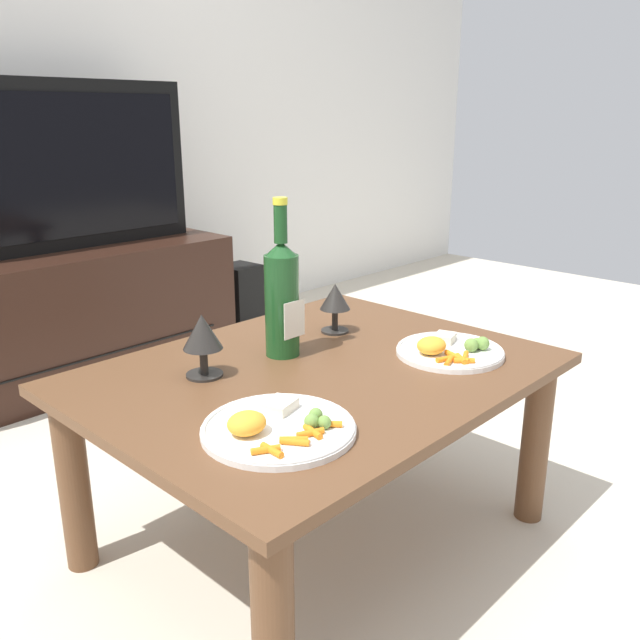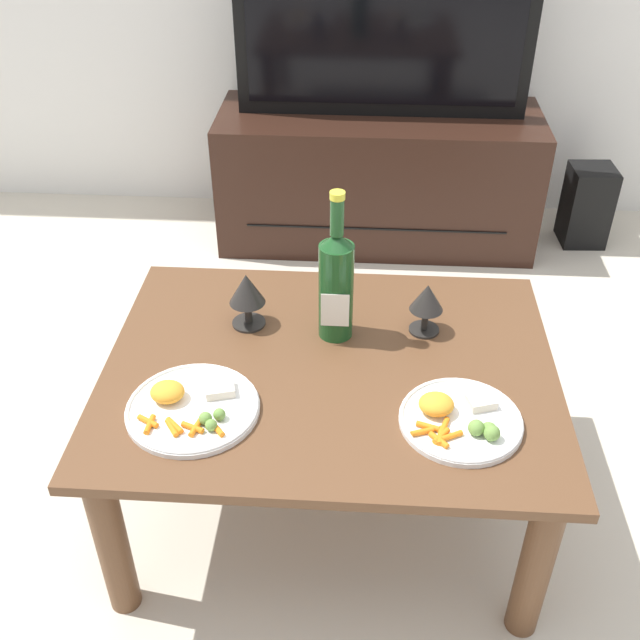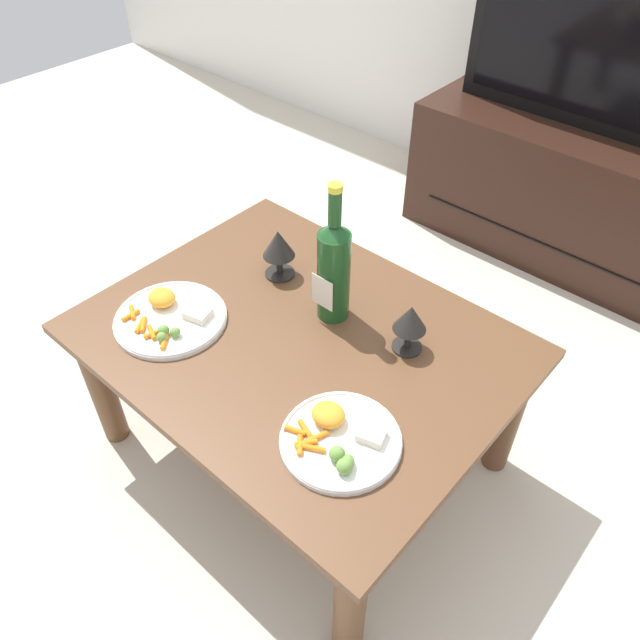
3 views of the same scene
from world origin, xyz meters
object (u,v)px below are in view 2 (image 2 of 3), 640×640
at_px(goblet_left, 247,291).
at_px(dinner_plate_right, 459,418).
at_px(dining_table, 330,392).
at_px(dinner_plate_left, 191,406).
at_px(floor_speaker, 587,205).
at_px(wine_bottle, 336,282).
at_px(tv_screen, 384,30).
at_px(goblet_right, 427,300).
at_px(tv_stand, 377,177).

distance_m(goblet_left, dinner_plate_right, 0.59).
relative_size(dining_table, dinner_plate_left, 3.63).
xyz_separation_m(goblet_left, dinner_plate_left, (-0.08, -0.32, -0.08)).
height_order(goblet_left, dinner_plate_right, goblet_left).
relative_size(floor_speaker, dinner_plate_right, 1.24).
distance_m(dining_table, dinner_plate_left, 0.34).
xyz_separation_m(wine_bottle, dinner_plate_left, (-0.29, -0.29, -0.14)).
bearing_deg(tv_screen, goblet_right, -85.12).
relative_size(tv_stand, tv_screen, 1.15).
xyz_separation_m(tv_screen, floor_speaker, (0.84, 0.01, -0.66)).
bearing_deg(dining_table, dinner_plate_right, -31.69).
bearing_deg(dinner_plate_left, goblet_right, 32.27).
relative_size(floor_speaker, goblet_right, 2.42).
bearing_deg(goblet_right, dining_table, -146.04).
height_order(goblet_left, dinner_plate_left, goblet_left).
bearing_deg(dining_table, wine_bottle, 87.00).
height_order(goblet_left, goblet_right, goblet_left).
bearing_deg(dinner_plate_left, dining_table, 30.92).
bearing_deg(goblet_left, dinner_plate_left, -103.50).
bearing_deg(tv_stand, dinner_plate_left, -103.91).
bearing_deg(tv_stand, tv_screen, -90.00).
distance_m(floor_speaker, dinner_plate_right, 1.77).
distance_m(tv_screen, goblet_right, 1.31).
xyz_separation_m(dining_table, tv_stand, (0.11, 1.43, -0.12)).
relative_size(floor_speaker, goblet_left, 2.24).
relative_size(wine_bottle, dinner_plate_left, 1.32).
bearing_deg(dinner_plate_left, goblet_left, 76.50).
height_order(tv_screen, dinner_plate_right, tv_screen).
height_order(tv_stand, tv_screen, tv_screen).
relative_size(tv_screen, dinner_plate_right, 4.15).
distance_m(dining_table, tv_screen, 1.50).
bearing_deg(goblet_left, dining_table, -35.58).
xyz_separation_m(wine_bottle, goblet_right, (0.21, 0.03, -0.06)).
xyz_separation_m(dinner_plate_left, dinner_plate_right, (0.56, -0.00, 0.00)).
bearing_deg(floor_speaker, goblet_right, -122.80).
distance_m(wine_bottle, dinner_plate_left, 0.43).
height_order(floor_speaker, dinner_plate_left, dinner_plate_left).
bearing_deg(dinner_plate_right, dinner_plate_left, 179.85).
bearing_deg(goblet_right, dinner_plate_right, -79.83).
relative_size(tv_stand, floor_speaker, 3.86).
bearing_deg(dining_table, goblet_left, 144.42).
bearing_deg(tv_stand, wine_bottle, -94.61).
xyz_separation_m(dining_table, tv_screen, (0.11, 1.43, 0.45)).
height_order(tv_stand, dinner_plate_right, tv_stand).
bearing_deg(goblet_right, dinner_plate_left, -147.73).
height_order(dining_table, floor_speaker, dining_table).
xyz_separation_m(tv_screen, dinner_plate_left, (-0.40, -1.60, -0.36)).
xyz_separation_m(tv_screen, wine_bottle, (-0.11, -1.30, -0.22)).
distance_m(tv_stand, tv_screen, 0.57).
relative_size(tv_screen, goblet_right, 8.10).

